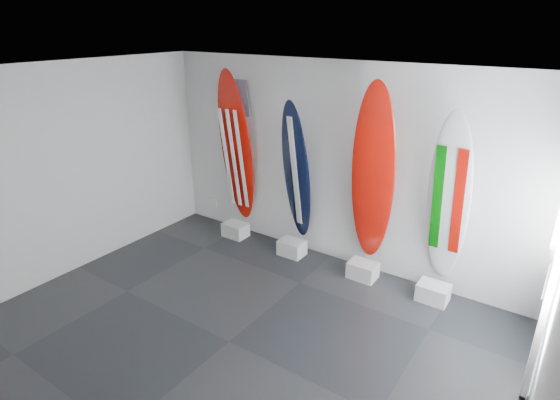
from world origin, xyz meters
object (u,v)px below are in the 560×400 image
Objects in this scene: surfboard_navy at (296,173)px; surfboard_swiss at (373,176)px; surfboard_usa at (236,149)px; surfboard_italy at (449,201)px.

surfboard_swiss is at bearing 8.61° from surfboard_navy.
surfboard_usa is 1.18m from surfboard_navy.
surfboard_navy is 0.96× the size of surfboard_italy.
surfboard_navy is 2.24m from surfboard_italy.
surfboard_usa reaches higher than surfboard_swiss.
surfboard_italy reaches higher than surfboard_navy.
surfboard_navy is 0.86× the size of surfboard_swiss.
surfboard_usa is at bearing -177.99° from surfboard_italy.
surfboard_usa reaches higher than surfboard_italy.
surfboard_swiss is at bearing -177.99° from surfboard_italy.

